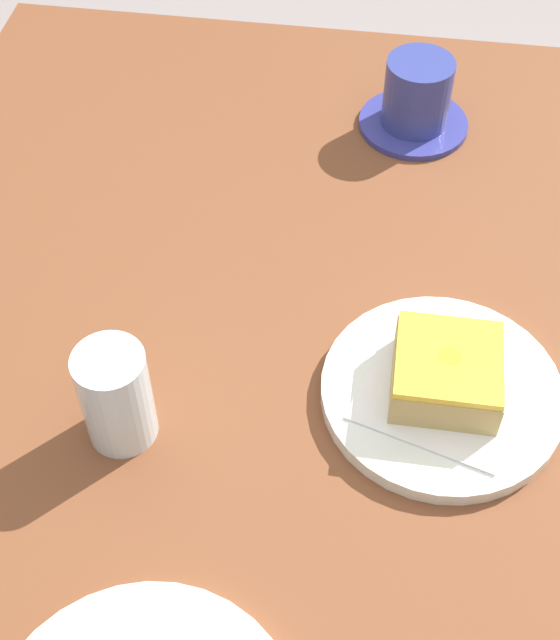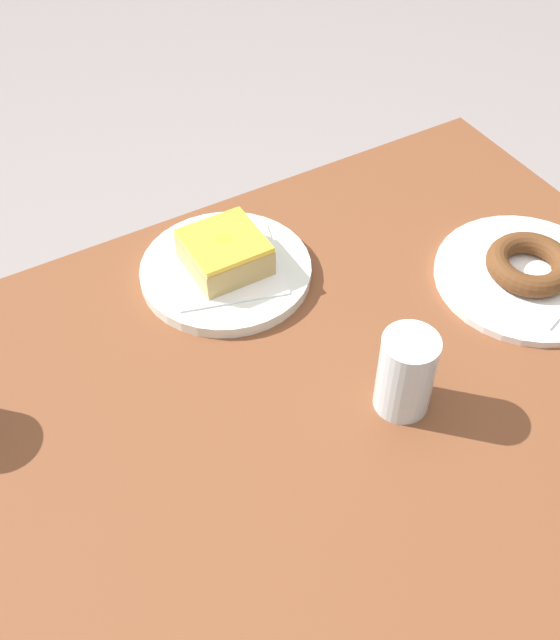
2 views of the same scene
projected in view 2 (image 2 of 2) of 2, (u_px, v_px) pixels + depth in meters
The scene contains 8 objects.
table at pixel (288, 453), 0.89m from camera, with size 1.08×0.74×0.71m.
plate_glazed_square at pixel (226, 271), 0.98m from camera, with size 0.22×0.22×0.02m, color white.
napkin_glazed_square at pixel (226, 266), 0.97m from camera, with size 0.14×0.14×0.00m, color white.
donut_glazed_square at pixel (225, 252), 0.96m from camera, with size 0.09×0.09×0.04m.
plate_chocolate_ring at pixel (526, 277), 0.98m from camera, with size 0.23×0.23×0.01m, color white.
napkin_chocolate_ring at pixel (527, 273), 0.97m from camera, with size 0.14×0.14×0.00m, color white.
donut_chocolate_ring at pixel (530, 264), 0.96m from camera, with size 0.11×0.11×0.03m, color #593319.
water_glass at pixel (406, 373), 0.81m from camera, with size 0.06×0.06×0.10m, color silver.
Camera 2 is at (-0.25, -0.42, 1.39)m, focal length 42.97 mm.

